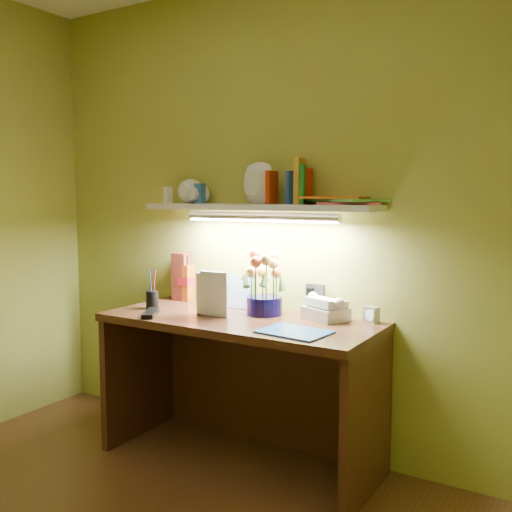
{
  "coord_description": "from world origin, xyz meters",
  "views": [
    {
      "loc": [
        1.53,
        -1.15,
        1.35
      ],
      "look_at": [
        0.01,
        1.35,
        1.05
      ],
      "focal_mm": 40.0,
      "sensor_mm": 36.0,
      "label": 1
    }
  ],
  "objects": [
    {
      "name": "whisky_box",
      "position": [
        -0.55,
        1.44,
        0.89
      ],
      "size": [
        0.1,
        0.1,
        0.28
      ],
      "primitive_type": "cube",
      "rotation": [
        0.0,
        0.0,
        0.08
      ],
      "color": "#5A2014",
      "rests_on": "desk"
    },
    {
      "name": "pen_cup",
      "position": [
        -0.53,
        1.15,
        0.83
      ],
      "size": [
        0.08,
        0.08,
        0.16
      ],
      "primitive_type": "cylinder",
      "rotation": [
        0.0,
        0.0,
        -0.13
      ],
      "color": "black",
      "rests_on": "desk"
    },
    {
      "name": "telephone",
      "position": [
        0.39,
        1.39,
        0.81
      ],
      "size": [
        0.25,
        0.23,
        0.12
      ],
      "primitive_type": null,
      "rotation": [
        0.0,
        0.0,
        -0.43
      ],
      "color": "beige",
      "rests_on": "desk"
    },
    {
      "name": "flower_bouquet",
      "position": [
        0.06,
        1.34,
        0.91
      ],
      "size": [
        0.26,
        0.26,
        0.32
      ],
      "primitive_type": null,
      "rotation": [
        0.0,
        0.0,
        0.36
      ],
      "color": "#0A0735",
      "rests_on": "desk"
    },
    {
      "name": "desk_book_b",
      "position": [
        -0.22,
        1.16,
        0.86
      ],
      "size": [
        0.17,
        0.02,
        0.23
      ],
      "primitive_type": "imported",
      "rotation": [
        0.0,
        0.0,
        -0.02
      ],
      "color": "white",
      "rests_on": "desk"
    },
    {
      "name": "desk",
      "position": [
        0.0,
        1.2,
        0.38
      ],
      "size": [
        1.4,
        0.6,
        0.75
      ],
      "primitive_type": "cube",
      "color": "#381B0F",
      "rests_on": "ground"
    },
    {
      "name": "art_card",
      "position": [
        -0.14,
        1.4,
        0.84
      ],
      "size": [
        0.18,
        0.05,
        0.18
      ],
      "primitive_type": null,
      "rotation": [
        0.0,
        0.0,
        0.09
      ],
      "color": "white",
      "rests_on": "desk"
    },
    {
      "name": "wall_shelf",
      "position": [
        0.0,
        1.38,
        1.34
      ],
      "size": [
        1.33,
        0.37,
        0.26
      ],
      "color": "white",
      "rests_on": "ground"
    },
    {
      "name": "blue_folder",
      "position": [
        0.38,
        1.06,
        0.75
      ],
      "size": [
        0.32,
        0.25,
        0.01
      ],
      "primitive_type": "cube",
      "rotation": [
        0.0,
        0.0,
        -0.11
      ],
      "color": "#2A60AB",
      "rests_on": "desk"
    },
    {
      "name": "whisky_bottle",
      "position": [
        -0.52,
        1.43,
        0.88
      ],
      "size": [
        0.08,
        0.08,
        0.27
      ],
      "primitive_type": null,
      "rotation": [
        0.0,
        0.0,
        0.05
      ],
      "color": "#B4460D",
      "rests_on": "desk"
    },
    {
      "name": "desk_clock",
      "position": [
        0.6,
        1.44,
        0.79
      ],
      "size": [
        0.09,
        0.07,
        0.08
      ],
      "primitive_type": "cube",
      "rotation": [
        0.0,
        0.0,
        -0.42
      ],
      "color": "silver",
      "rests_on": "desk"
    },
    {
      "name": "desk_book_a",
      "position": [
        -0.24,
        1.16,
        0.86
      ],
      "size": [
        0.16,
        0.02,
        0.22
      ],
      "primitive_type": "imported",
      "rotation": [
        0.0,
        0.0,
        0.02
      ],
      "color": "white",
      "rests_on": "desk"
    },
    {
      "name": "tv_remote",
      "position": [
        -0.42,
        1.01,
        0.76
      ],
      "size": [
        0.15,
        0.21,
        0.02
      ],
      "primitive_type": "cube",
      "rotation": [
        0.0,
        0.0,
        0.54
      ],
      "color": "black",
      "rests_on": "desk"
    }
  ]
}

